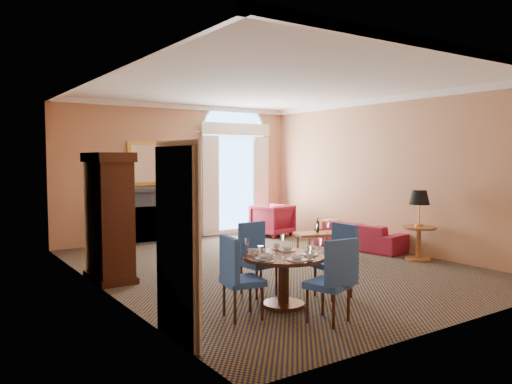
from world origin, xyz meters
TOP-DOWN VIEW (x-y plane):
  - ground at (0.00, 0.00)m, footprint 7.50×7.50m
  - room_envelope at (-0.03, 0.67)m, footprint 6.04×7.52m
  - armoire at (-2.72, 0.61)m, footprint 0.58×1.03m
  - dining_table at (-1.30, -2.07)m, footprint 1.08×1.08m
  - dining_chair_north at (-1.23, -1.31)m, footprint 0.48×0.50m
  - dining_chair_south at (-1.22, -2.94)m, footprint 0.56×0.56m
  - dining_chair_east at (-0.35, -2.09)m, footprint 0.47×0.46m
  - dining_chair_west at (-2.08, -2.17)m, footprint 0.52×0.52m
  - sofa at (2.55, 0.30)m, footprint 1.10×2.05m
  - armchair at (2.03, 2.79)m, footprint 1.01×1.03m
  - coffee_table at (1.34, 0.27)m, footprint 1.00×0.76m
  - side_table at (2.60, -1.14)m, footprint 0.64×0.64m

SIDE VIEW (x-z plane):
  - ground at x=0.00m, z-range 0.00..0.00m
  - sofa at x=2.55m, z-range 0.00..0.57m
  - armchair at x=2.03m, z-range 0.00..0.78m
  - coffee_table at x=1.34m, z-range 0.04..0.79m
  - dining_table at x=-1.30m, z-range 0.08..0.96m
  - dining_chair_north at x=-1.23m, z-range 0.07..1.08m
  - dining_chair_south at x=-1.22m, z-range 0.07..1.08m
  - dining_chair_east at x=-0.35m, z-range 0.07..1.08m
  - dining_chair_west at x=-2.08m, z-range 0.07..1.08m
  - side_table at x=2.60m, z-range 0.18..1.48m
  - armoire at x=-2.72m, z-range -0.04..1.98m
  - room_envelope at x=-0.03m, z-range 0.78..4.23m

